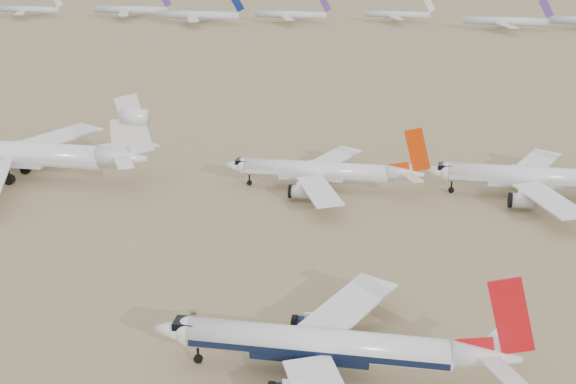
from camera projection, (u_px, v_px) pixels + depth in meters
The scene contains 5 objects.
main_airliner at pixel (334, 346), 103.15m from camera, with size 46.18×45.11×16.30m.
row2_gold_tail at pixel (540, 177), 165.89m from camera, with size 45.14×44.15×16.07m.
row2_orange_tail at pixel (324, 171), 170.73m from camera, with size 41.51×40.61×14.81m.
row2_white_trijet at pixel (22, 154), 176.54m from camera, with size 58.45×57.12×20.71m.
distant_storage_row at pixel (458, 18), 391.69m from camera, with size 553.41×63.83×14.18m.
Camera 1 is at (2.46, -88.48, 58.48)m, focal length 50.00 mm.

